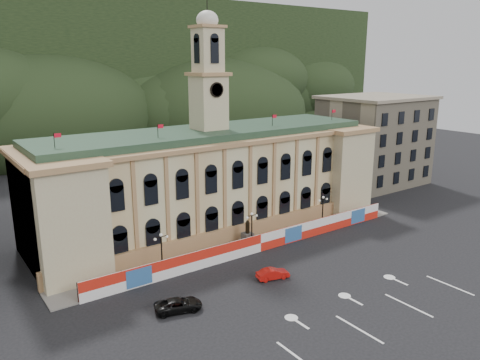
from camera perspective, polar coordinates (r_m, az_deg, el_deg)
ground at (r=55.93m, az=12.24°, el=-13.42°), size 260.00×260.00×0.00m
lane_markings at (r=53.17m, az=16.34°, el=-15.25°), size 26.00×10.00×0.02m
hill_ridge at (r=159.20m, az=-22.29°, el=11.09°), size 230.00×80.00×64.00m
city_hall at (r=73.15m, az=-3.53°, el=0.17°), size 56.20×17.60×37.10m
side_building_right at (r=103.80m, az=16.04°, el=4.72°), size 21.00×17.00×18.60m
hoarding_fence at (r=65.41m, az=2.50°, el=-7.65°), size 50.00×0.44×2.50m
pavement at (r=67.80m, az=1.05°, el=-7.89°), size 56.00×5.50×0.16m
statue at (r=67.57m, az=0.92°, el=-6.95°), size 1.40×1.40×3.72m
lamp_left at (r=59.37m, az=-9.54°, el=-8.31°), size 1.96×0.44×5.15m
lamp_center at (r=66.16m, az=1.45°, el=-5.69°), size 1.96×0.44×5.15m
lamp_right at (r=74.97m, az=10.05°, el=-3.47°), size 1.96×0.44×5.15m
red_sedan at (r=57.96m, az=4.02°, el=-11.33°), size 3.31×4.71×1.33m
black_suv at (r=51.56m, az=-7.52°, el=-14.85°), size 5.05×6.31×1.41m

